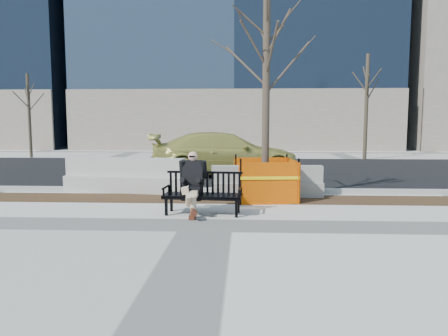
% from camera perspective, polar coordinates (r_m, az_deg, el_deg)
% --- Properties ---
extents(ground, '(120.00, 120.00, 0.00)m').
position_cam_1_polar(ground, '(7.65, -2.38, -7.78)').
color(ground, beige).
rests_on(ground, ground).
extents(mulch_strip, '(40.00, 1.20, 0.02)m').
position_cam_1_polar(mulch_strip, '(10.19, -1.07, -4.22)').
color(mulch_strip, '#47301C').
rests_on(mulch_strip, ground).
extents(asphalt_street, '(60.00, 10.40, 0.01)m').
position_cam_1_polar(asphalt_street, '(16.31, 0.38, -0.28)').
color(asphalt_street, black).
rests_on(asphalt_street, ground).
extents(curb, '(60.00, 0.25, 0.12)m').
position_cam_1_polar(curb, '(11.11, -0.75, -3.06)').
color(curb, '#9E9B93').
rests_on(curb, ground).
extents(bench, '(1.66, 0.70, 0.86)m').
position_cam_1_polar(bench, '(8.55, -2.89, -6.29)').
color(bench, black).
rests_on(bench, ground).
extents(seated_man, '(0.62, 0.96, 1.28)m').
position_cam_1_polar(seated_man, '(8.63, -4.30, -6.18)').
color(seated_man, black).
rests_on(seated_man, ground).
extents(tree_fence, '(2.30, 2.30, 5.24)m').
position_cam_1_polar(tree_fence, '(10.20, 5.59, -4.27)').
color(tree_fence, '#FF6400').
rests_on(tree_fence, ground).
extents(sedan, '(5.47, 2.89, 1.51)m').
position_cam_1_polar(sedan, '(14.67, 0.18, -1.03)').
color(sedan, '#B1AB4C').
rests_on(sedan, ground).
extents(jersey_barrier_left, '(3.29, 1.07, 0.93)m').
position_cam_1_polar(jersey_barrier_left, '(11.52, -13.26, -3.19)').
color(jersey_barrier_left, '#AAA79F').
rests_on(jersey_barrier_left, ground).
extents(jersey_barrier_right, '(2.78, 0.70, 0.79)m').
position_cam_1_polar(jersey_barrier_right, '(10.58, 5.82, -3.89)').
color(jersey_barrier_right, gray).
rests_on(jersey_barrier_right, ground).
extents(far_tree_left, '(2.18, 2.18, 4.73)m').
position_cam_1_polar(far_tree_left, '(24.51, -24.73, 1.32)').
color(far_tree_left, '#473C2D').
rests_on(far_tree_left, ground).
extents(far_tree_right, '(2.37, 2.37, 5.62)m').
position_cam_1_polar(far_tree_right, '(22.25, 18.56, 1.13)').
color(far_tree_right, '#453B2C').
rests_on(far_tree_right, ground).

